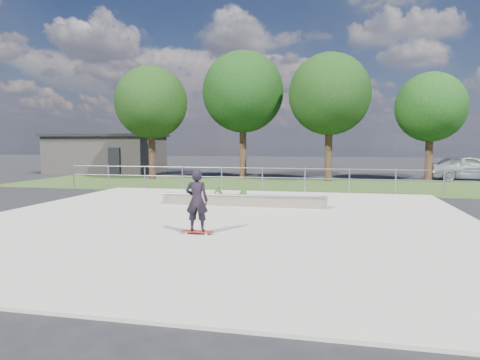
# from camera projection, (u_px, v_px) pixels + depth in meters

# --- Properties ---
(ground) EXTENTS (120.00, 120.00, 0.00)m
(ground) POSITION_uv_depth(u_px,v_px,m) (223.00, 220.00, 13.01)
(ground) COLOR black
(ground) RESTS_ON ground
(grass_verge) EXTENTS (30.00, 8.00, 0.02)m
(grass_verge) POSITION_uv_depth(u_px,v_px,m) (272.00, 185.00, 23.72)
(grass_verge) COLOR #2D441B
(grass_verge) RESTS_ON ground
(concrete_slab) EXTENTS (15.00, 15.00, 0.06)m
(concrete_slab) POSITION_uv_depth(u_px,v_px,m) (223.00, 219.00, 13.00)
(concrete_slab) COLOR #A6A293
(concrete_slab) RESTS_ON ground
(fence) EXTENTS (20.06, 0.06, 1.20)m
(fence) POSITION_uv_depth(u_px,v_px,m) (262.00, 176.00, 20.24)
(fence) COLOR gray
(fence) RESTS_ON ground
(building) EXTENTS (8.40, 5.40, 3.00)m
(building) POSITION_uv_depth(u_px,v_px,m) (107.00, 153.00, 33.33)
(building) COLOR #2D2A28
(building) RESTS_ON ground
(tree_far_left) EXTENTS (4.55, 4.55, 7.15)m
(tree_far_left) POSITION_uv_depth(u_px,v_px,m) (151.00, 103.00, 26.92)
(tree_far_left) COLOR black
(tree_far_left) RESTS_ON ground
(tree_mid_left) EXTENTS (5.25, 5.25, 8.25)m
(tree_mid_left) POSITION_uv_depth(u_px,v_px,m) (243.00, 92.00, 27.65)
(tree_mid_left) COLOR #351F15
(tree_mid_left) RESTS_ON ground
(tree_mid_right) EXTENTS (4.90, 4.90, 7.70)m
(tree_mid_right) POSITION_uv_depth(u_px,v_px,m) (330.00, 94.00, 25.56)
(tree_mid_right) COLOR #322014
(tree_mid_right) RESTS_ON ground
(tree_far_right) EXTENTS (4.20, 4.20, 6.60)m
(tree_far_right) POSITION_uv_depth(u_px,v_px,m) (431.00, 107.00, 25.83)
(tree_far_right) COLOR #342015
(tree_far_right) RESTS_ON ground
(grind_ledge) EXTENTS (6.00, 0.44, 0.43)m
(grind_ledge) POSITION_uv_depth(u_px,v_px,m) (243.00, 200.00, 15.48)
(grind_ledge) COLOR #655A4A
(grind_ledge) RESTS_ON concrete_slab
(planter_bed) EXTENTS (3.00, 1.20, 0.61)m
(planter_bed) POSITION_uv_depth(u_px,v_px,m) (217.00, 198.00, 16.36)
(planter_bed) COLOR black
(planter_bed) RESTS_ON concrete_slab
(skateboarder) EXTENTS (0.80, 0.42, 1.63)m
(skateboarder) POSITION_uv_depth(u_px,v_px,m) (197.00, 201.00, 10.64)
(skateboarder) COLOR silver
(skateboarder) RESTS_ON concrete_slab
(parked_car) EXTENTS (4.73, 1.95, 1.60)m
(parked_car) POSITION_uv_depth(u_px,v_px,m) (468.00, 168.00, 26.49)
(parked_car) COLOR #AAAEB4
(parked_car) RESTS_ON ground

